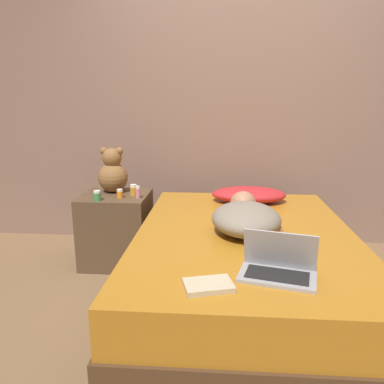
{
  "coord_description": "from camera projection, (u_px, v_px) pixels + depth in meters",
  "views": [
    {
      "loc": [
        -0.16,
        -2.2,
        1.31
      ],
      "look_at": [
        -0.35,
        0.24,
        0.7
      ],
      "focal_mm": 35.0,
      "sensor_mm": 36.0,
      "label": 1
    }
  ],
  "objects": [
    {
      "name": "nightstand",
      "position": [
        117.0,
        229.0,
        3.05
      ],
      "size": [
        0.52,
        0.49,
        0.57
      ],
      "color": "brown",
      "rests_on": "ground_plane"
    },
    {
      "name": "bottle_amber",
      "position": [
        134.0,
        190.0,
        2.94
      ],
      "size": [
        0.05,
        0.05,
        0.09
      ],
      "color": "gold",
      "rests_on": "nightstand"
    },
    {
      "name": "bed",
      "position": [
        244.0,
        270.0,
        2.37
      ],
      "size": [
        1.34,
        1.93,
        0.52
      ],
      "color": "#4C331E",
      "rests_on": "ground_plane"
    },
    {
      "name": "teddy_bear",
      "position": [
        113.0,
        173.0,
        3.03
      ],
      "size": [
        0.24,
        0.24,
        0.37
      ],
      "color": "brown",
      "rests_on": "nightstand"
    },
    {
      "name": "person_lying",
      "position": [
        246.0,
        217.0,
        2.29
      ],
      "size": [
        0.43,
        0.66,
        0.18
      ],
      "rotation": [
        0.0,
        0.0,
        0.01
      ],
      "color": "gray",
      "rests_on": "bed"
    },
    {
      "name": "pillow",
      "position": [
        249.0,
        195.0,
        2.95
      ],
      "size": [
        0.58,
        0.33,
        0.12
      ],
      "color": "red",
      "rests_on": "bed"
    },
    {
      "name": "book",
      "position": [
        208.0,
        285.0,
        1.6
      ],
      "size": [
        0.24,
        0.19,
        0.02
      ],
      "rotation": [
        0.0,
        0.0,
        0.27
      ],
      "color": "#C6B793",
      "rests_on": "bed"
    },
    {
      "name": "bottle_green",
      "position": [
        97.0,
        196.0,
        2.79
      ],
      "size": [
        0.05,
        0.05,
        0.08
      ],
      "color": "#3D8E4C",
      "rests_on": "nightstand"
    },
    {
      "name": "laptop",
      "position": [
        278.0,
        266.0,
        1.7
      ],
      "size": [
        0.38,
        0.28,
        0.21
      ],
      "rotation": [
        0.0,
        0.0,
        -0.25
      ],
      "color": "#9E9EA3",
      "rests_on": "bed"
    },
    {
      "name": "wall_back",
      "position": [
        239.0,
        101.0,
        3.33
      ],
      "size": [
        8.0,
        0.06,
        2.6
      ],
      "color": "#846656",
      "rests_on": "ground_plane"
    },
    {
      "name": "ground_plane",
      "position": [
        242.0,
        307.0,
        2.43
      ],
      "size": [
        12.0,
        12.0,
        0.0
      ],
      "primitive_type": "plane",
      "color": "brown"
    },
    {
      "name": "bottle_orange",
      "position": [
        120.0,
        194.0,
        2.87
      ],
      "size": [
        0.05,
        0.05,
        0.07
      ],
      "color": "orange",
      "rests_on": "nightstand"
    },
    {
      "name": "bottle_pink",
      "position": [
        138.0,
        192.0,
        2.86
      ],
      "size": [
        0.04,
        0.04,
        0.1
      ],
      "color": "pink",
      "rests_on": "nightstand"
    }
  ]
}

